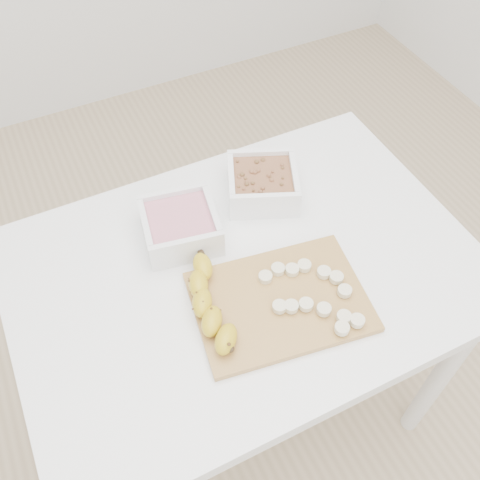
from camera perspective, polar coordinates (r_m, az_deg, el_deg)
name	(u,v)px	position (r m, az deg, el deg)	size (l,w,h in m)	color
ground	(244,402)	(1.82, 0.43, -16.85)	(3.50, 3.50, 0.00)	#C6AD89
table	(246,291)	(1.23, 0.61, -5.50)	(1.00, 0.70, 0.75)	white
bowl_yogurt	(180,225)	(1.18, -6.38, 1.57)	(0.19, 0.19, 0.08)	white
bowl_granola	(262,183)	(1.27, 2.41, 6.08)	(0.21, 0.21, 0.07)	white
cutting_board	(280,302)	(1.10, 4.27, -6.57)	(0.35, 0.25, 0.01)	#B58A44
banana	(211,304)	(1.06, -3.15, -6.86)	(0.06, 0.23, 0.04)	gold
banana_slices	(313,293)	(1.10, 7.79, -5.66)	(0.17, 0.21, 0.02)	beige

